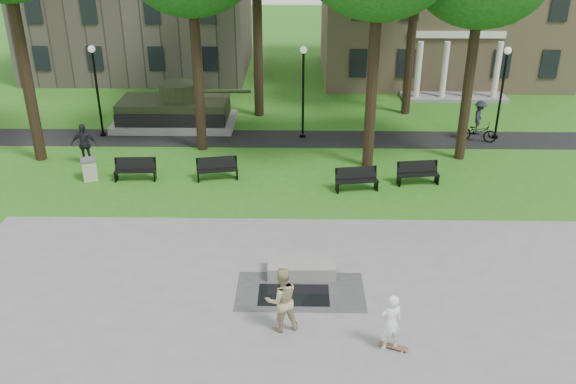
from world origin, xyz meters
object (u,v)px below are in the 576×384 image
object	(u,v)px
cyclist	(478,125)
trash_bin	(90,169)
friend_watching	(282,299)
park_bench_0	(135,169)
concrete_block	(301,268)
skateboarder	(391,323)

from	to	relation	value
cyclist	trash_bin	size ratio (longest dim) A/B	2.23
friend_watching	park_bench_0	bearing A→B (deg)	-74.51
concrete_block	friend_watching	bearing A→B (deg)	-101.25
cyclist	trash_bin	world-z (taller)	cyclist
concrete_block	friend_watching	world-z (taller)	friend_watching
skateboarder	trash_bin	xyz separation A→B (m)	(-11.67, 11.21, -0.39)
skateboarder	friend_watching	world-z (taller)	friend_watching
park_bench_0	trash_bin	xyz separation A→B (m)	(-2.03, -0.01, -0.04)
skateboarder	park_bench_0	bearing A→B (deg)	-64.86
concrete_block	cyclist	world-z (taller)	cyclist
skateboarder	park_bench_0	xyz separation A→B (m)	(-9.64, 11.21, -0.35)
trash_bin	cyclist	bearing A→B (deg)	15.93
friend_watching	cyclist	xyz separation A→B (m)	(9.58, 15.60, -0.13)
concrete_block	trash_bin	world-z (taller)	trash_bin
concrete_block	trash_bin	xyz separation A→B (m)	(-9.30, 7.54, 0.24)
cyclist	park_bench_0	bearing A→B (deg)	127.01
skateboarder	trash_bin	bearing A→B (deg)	-59.39
friend_watching	trash_bin	world-z (taller)	friend_watching
friend_watching	cyclist	distance (m)	18.31
skateboarder	friend_watching	xyz separation A→B (m)	(-2.93, 0.83, 0.12)
concrete_block	park_bench_0	xyz separation A→B (m)	(-7.28, 7.54, 0.28)
cyclist	trash_bin	xyz separation A→B (m)	(-18.32, -5.23, -0.39)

